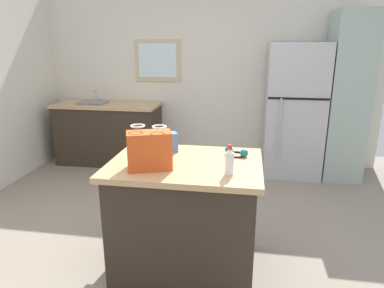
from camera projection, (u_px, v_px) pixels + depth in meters
ground at (170, 257)px, 2.93m from camera, size 6.31×6.31×0.00m
back_wall at (207, 75)px, 5.06m from camera, size 4.85×0.13×2.58m
kitchen_island at (186, 215)px, 2.71m from camera, size 1.13×0.85×0.89m
refrigerator at (294, 111)px, 4.60m from camera, size 0.75×0.70×1.75m
tall_cabinet at (346, 97)px, 4.45m from camera, size 0.48×0.62×2.13m
sink_counter at (109, 133)px, 5.15m from camera, size 1.51×0.64×1.08m
shopping_bag at (149, 150)px, 2.41m from camera, size 0.34×0.26×0.31m
small_box at (170, 142)px, 2.82m from camera, size 0.14×0.14×0.15m
bottle at (229, 162)px, 2.30m from camera, size 0.06×0.06×0.21m
ear_defenders at (236, 153)px, 2.72m from camera, size 0.20×0.20×0.06m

